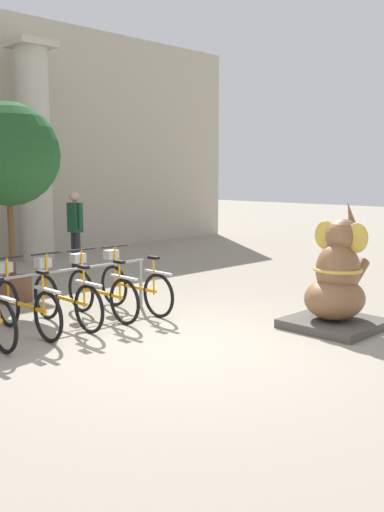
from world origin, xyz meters
name	(u,v)px	position (x,y,z in m)	size (l,w,h in m)	color
ground_plane	(179,347)	(0.00, 0.00, 0.00)	(60.00, 60.00, 0.00)	gray
column_right	(34,151)	(2.48, 7.60, 2.62)	(0.96, 0.96, 5.16)	#BCB7A8
bike_rack	(41,285)	(-0.72, 1.95, 0.60)	(3.60, 0.05, 0.77)	gray
bicycle_2	(25,304)	(-1.02, 1.85, 0.39)	(0.48, 1.72, 0.97)	black
bicycle_3	(65,297)	(-0.42, 1.85, 0.39)	(0.48, 1.72, 0.97)	black
bicycle_4	(100,291)	(0.18, 1.86, 0.39)	(0.48, 1.72, 0.97)	black
bicycle_5	(133,286)	(0.78, 1.82, 0.39)	(0.48, 1.72, 0.97)	black
elephant_statue	(337,285)	(2.15, -0.87, 0.59)	(1.16, 1.16, 1.75)	#4C4742
person_pedestrian	(75,223)	(2.24, 5.58, 1.04)	(0.23, 0.47, 1.72)	#28282D
potted_tree	(8,158)	(-0.19, 3.75, 2.33)	(1.65, 1.65, 3.23)	brown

